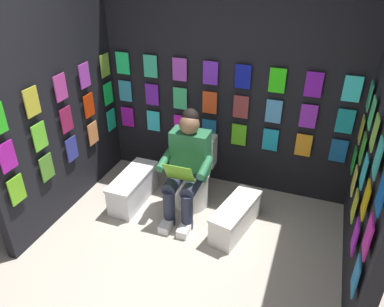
{
  "coord_description": "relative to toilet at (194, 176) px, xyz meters",
  "views": [
    {
      "loc": [
        -1.0,
        1.82,
        2.63
      ],
      "look_at": [
        0.08,
        -1.09,
        0.85
      ],
      "focal_mm": 34.63,
      "sensor_mm": 36.0,
      "label": 1
    }
  ],
  "objects": [
    {
      "name": "toilet",
      "position": [
        0.0,
        0.0,
        0.0
      ],
      "size": [
        0.41,
        0.56,
        0.77
      ],
      "rotation": [
        0.0,
        0.0,
        0.01
      ],
      "color": "white",
      "rests_on": "ground"
    },
    {
      "name": "person_reading",
      "position": [
        -0.0,
        0.23,
        0.27
      ],
      "size": [
        0.53,
        0.69,
        1.19
      ],
      "rotation": [
        0.0,
        0.0,
        0.01
      ],
      "color": "#286B42",
      "rests_on": "ground"
    },
    {
      "name": "display_wall_back",
      "position": [
        -0.2,
        -0.57,
        0.88
      ],
      "size": [
        3.01,
        0.14,
        2.41
      ],
      "color": "black",
      "rests_on": "ground"
    },
    {
      "name": "ground_plane",
      "position": [
        -0.2,
        1.47,
        -0.33
      ],
      "size": [
        30.0,
        30.0,
        0.0
      ],
      "primitive_type": "plane",
      "color": "#B2A899"
    },
    {
      "name": "comic_longbox_near",
      "position": [
        0.64,
        0.26,
        -0.15
      ],
      "size": [
        0.29,
        0.76,
        0.36
      ],
      "rotation": [
        0.0,
        0.0,
        -0.01
      ],
      "color": "silver",
      "rests_on": "ground"
    },
    {
      "name": "display_wall_left",
      "position": [
        -1.7,
        0.47,
        0.88
      ],
      "size": [
        0.14,
        1.98,
        2.41
      ],
      "color": "black",
      "rests_on": "ground"
    },
    {
      "name": "comic_longbox_far",
      "position": [
        -0.58,
        0.34,
        -0.16
      ],
      "size": [
        0.41,
        0.77,
        0.33
      ],
      "rotation": [
        0.0,
        0.0,
        -0.22
      ],
      "color": "white",
      "rests_on": "ground"
    },
    {
      "name": "display_wall_right",
      "position": [
        1.31,
        0.47,
        0.88
      ],
      "size": [
        0.14,
        1.98,
        2.41
      ],
      "color": "black",
      "rests_on": "ground"
    }
  ]
}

